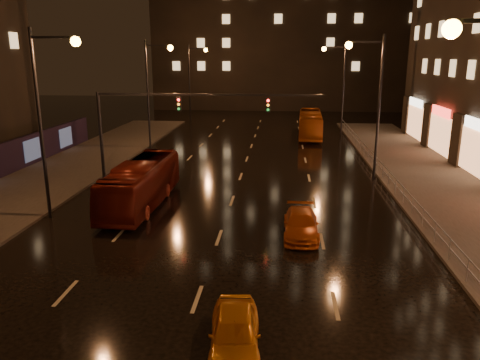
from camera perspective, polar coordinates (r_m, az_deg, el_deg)
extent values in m
plane|color=black|center=(32.52, -0.23, -0.44)|extent=(140.00, 140.00, 0.00)
cube|color=#38332D|center=(32.11, -25.92, -2.05)|extent=(7.00, 70.00, 0.15)
cube|color=#38332D|center=(29.52, 25.89, -3.45)|extent=(7.00, 70.00, 0.15)
cylinder|color=black|center=(34.09, -16.58, 5.00)|extent=(0.22, 0.22, 6.20)
cube|color=black|center=(31.70, -3.90, 10.34)|extent=(15.20, 0.14, 0.14)
cube|color=black|center=(32.13, -7.45, 9.15)|extent=(0.32, 0.18, 0.95)
cube|color=black|center=(31.38, 3.44, 9.11)|extent=(0.32, 0.18, 0.95)
sphere|color=#FF1E19|center=(31.99, -7.52, 9.66)|extent=(0.18, 0.18, 0.18)
sphere|color=#F7A431|center=(13.92, 24.40, 16.42)|extent=(0.50, 0.50, 0.50)
cylinder|color=#99999E|center=(56.25, 12.60, 6.45)|extent=(0.04, 0.04, 1.00)
cube|color=#99999E|center=(31.02, 18.51, 0.12)|extent=(0.05, 56.00, 0.05)
cube|color=#99999E|center=(31.12, 18.45, -0.60)|extent=(0.05, 56.00, 0.05)
imported|color=#61160D|center=(28.10, -11.93, -0.41)|extent=(2.40, 9.66, 2.68)
imported|color=#AA4E11|center=(51.66, 8.56, 6.75)|extent=(2.76, 10.12, 2.79)
imported|color=orange|center=(14.65, -0.65, -18.14)|extent=(1.82, 3.86, 1.28)
imported|color=#BC4E11|center=(23.27, 7.45, -5.38)|extent=(1.73, 4.14, 1.20)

